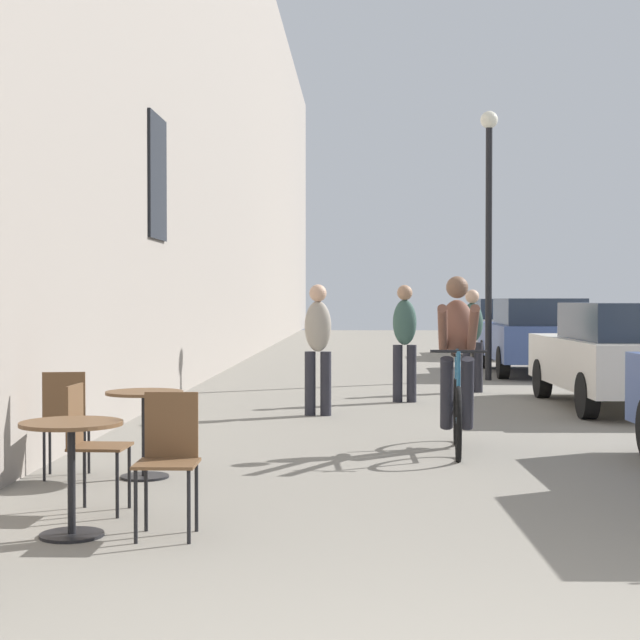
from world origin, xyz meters
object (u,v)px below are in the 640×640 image
object	(u,v)px
cafe_table_near	(71,453)
cyclist_on_bicycle	(457,368)
cafe_table_mid	(145,415)
pedestrian_mid	(405,336)
parked_car_fourth	(502,326)
pedestrian_far	(472,335)
pedestrian_near	(318,342)
street_lamp	(489,210)
parked_car_second	(621,354)
parked_car_third	(535,335)
cafe_chair_mid_toward_street	(66,416)
cafe_chair_near_toward_street	(169,453)
cafe_chair_near_toward_wall	(89,438)

from	to	relation	value
cafe_table_near	cyclist_on_bicycle	size ratio (longest dim) A/B	0.41
cafe_table_mid	pedestrian_mid	world-z (taller)	pedestrian_mid
parked_car_fourth	pedestrian_far	bearing A→B (deg)	-100.63
pedestrian_near	street_lamp	xyz separation A→B (m)	(2.88, 5.65, 2.17)
parked_car_second	parked_car_third	bearing A→B (deg)	90.70
pedestrian_mid	parked_car_fourth	size ratio (longest dim) A/B	0.40
street_lamp	parked_car_second	bearing A→B (deg)	-75.64
cafe_table_mid	street_lamp	bearing A→B (deg)	67.79
cafe_chair_mid_toward_street	parked_car_third	xyz separation A→B (m)	(5.88, 11.75, 0.26)
pedestrian_far	parked_car_third	world-z (taller)	pedestrian_far
cafe_table_near	parked_car_third	size ratio (longest dim) A/B	0.17
cafe_chair_near_toward_street	parked_car_second	bearing A→B (deg)	57.48
cafe_chair_near_toward_wall	parked_car_fourth	size ratio (longest dim) A/B	0.21
parked_car_fourth	cyclist_on_bicycle	bearing A→B (deg)	-99.55
pedestrian_near	cafe_chair_mid_toward_street	bearing A→B (deg)	-112.60
pedestrian_far	cafe_table_mid	bearing A→B (deg)	-114.82
cafe_chair_near_toward_street	cafe_chair_near_toward_wall	size ratio (longest dim) A/B	1.00
cafe_chair_mid_toward_street	pedestrian_mid	distance (m)	6.95
cafe_table_near	street_lamp	size ratio (longest dim) A/B	0.15
cafe_table_near	parked_car_fourth	size ratio (longest dim) A/B	0.17
pedestrian_mid	pedestrian_far	size ratio (longest dim) A/B	1.03
pedestrian_near	pedestrian_mid	world-z (taller)	pedestrian_mid
pedestrian_far	pedestrian_mid	bearing A→B (deg)	-126.20
pedestrian_near	pedestrian_mid	size ratio (longest dim) A/B	0.99
cafe_chair_near_toward_wall	parked_car_fourth	bearing A→B (deg)	73.85
pedestrian_mid	parked_car_third	xyz separation A→B (m)	(2.82, 5.53, -0.18)
cyclist_on_bicycle	parked_car_third	bearing A→B (deg)	76.00
pedestrian_near	street_lamp	size ratio (longest dim) A/B	0.34
cafe_table_near	pedestrian_near	size ratio (longest dim) A/B	0.43
cafe_table_near	street_lamp	world-z (taller)	street_lamp
cafe_chair_near_toward_wall	cafe_table_mid	size ratio (longest dim) A/B	1.24
parked_car_fourth	street_lamp	bearing A→B (deg)	-99.81
cafe_table_mid	cafe_chair_mid_toward_street	distance (m)	0.64
pedestrian_far	cyclist_on_bicycle	bearing A→B (deg)	-97.74
cafe_table_near	pedestrian_mid	bearing A→B (deg)	73.42
cafe_chair_near_toward_wall	pedestrian_near	bearing A→B (deg)	77.02
pedestrian_far	parked_car_second	xyz separation A→B (m)	(1.76, -2.24, -0.18)
pedestrian_near	pedestrian_far	xyz separation A→B (m)	(2.31, 3.24, -0.02)
cafe_chair_mid_toward_street	parked_car_fourth	xyz separation A→B (m)	(6.10, 17.88, 0.25)
parked_car_fourth	cafe_chair_near_toward_street	bearing A→B (deg)	-103.85
cafe_chair_mid_toward_street	pedestrian_far	distance (m)	8.85
pedestrian_near	pedestrian_far	size ratio (longest dim) A/B	1.02
parked_car_third	pedestrian_mid	bearing A→B (deg)	-117.00
cafe_chair_near_toward_wall	cyclist_on_bicycle	distance (m)	4.13
cafe_table_mid	cafe_chair_mid_toward_street	world-z (taller)	cafe_chair_mid_toward_street
cafe_chair_near_toward_street	cafe_table_mid	world-z (taller)	cafe_chair_near_toward_street
cafe_table_mid	parked_car_second	xyz separation A→B (m)	(5.32, 5.46, 0.22)
cafe_table_mid	pedestrian_mid	size ratio (longest dim) A/B	0.43
pedestrian_near	street_lamp	distance (m)	6.70
cafe_chair_near_toward_street	pedestrian_mid	distance (m)	8.33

